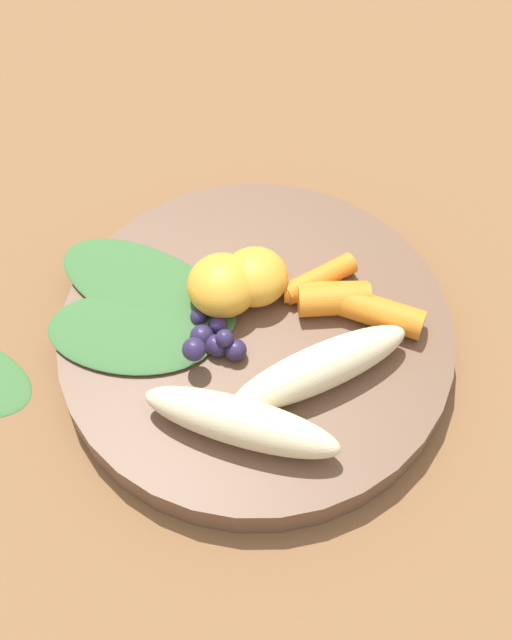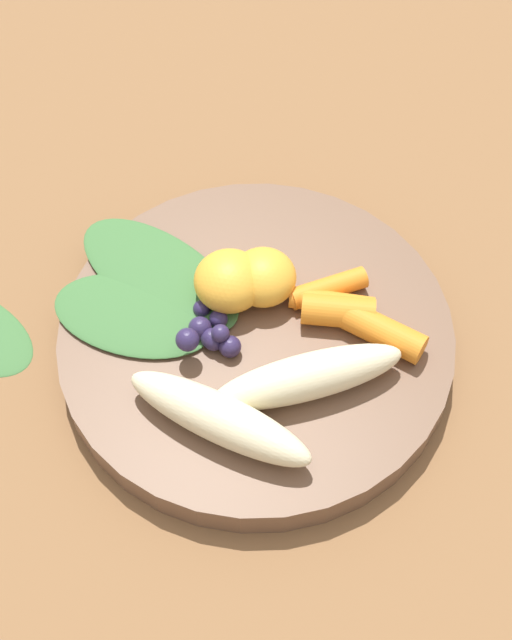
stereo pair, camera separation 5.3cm
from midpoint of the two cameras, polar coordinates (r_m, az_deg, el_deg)
ground_plane at (r=0.55m, az=-2.71°, el=-2.14°), size 2.40×2.40×0.00m
bowl at (r=0.54m, az=-2.76°, el=-1.49°), size 0.25×0.25×0.02m
banana_peeled_left at (r=0.50m, az=1.36°, el=-3.46°), size 0.12×0.05×0.03m
banana_peeled_right at (r=0.49m, az=-4.12°, el=-7.11°), size 0.11×0.09×0.03m
orange_segment_near at (r=0.53m, az=-5.07°, el=2.16°), size 0.05×0.05×0.03m
orange_segment_far at (r=0.54m, az=-2.86°, el=2.74°), size 0.04×0.04×0.03m
carrot_front at (r=0.53m, az=5.44°, el=0.32°), size 0.06×0.05×0.02m
carrot_mid_left at (r=0.54m, az=2.46°, el=1.27°), size 0.05×0.03×0.02m
carrot_mid_right at (r=0.54m, az=1.97°, el=1.70°), size 0.06×0.03×0.01m
carrot_rear at (r=0.55m, az=1.55°, el=2.62°), size 0.05×0.03×0.01m
blueberry_pile at (r=0.52m, az=-5.92°, el=-1.14°), size 0.04×0.06×0.03m
kale_leaf_left at (r=0.56m, az=-9.97°, el=1.94°), size 0.13×0.14×0.00m
kale_leaf_right at (r=0.54m, az=-11.17°, el=-1.07°), size 0.12×0.10×0.00m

